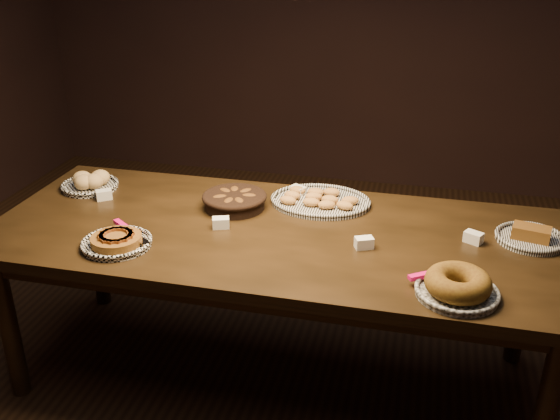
% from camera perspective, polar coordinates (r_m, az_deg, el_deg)
% --- Properties ---
extents(ground, '(5.00, 5.00, 0.00)m').
position_cam_1_polar(ground, '(3.01, -0.38, -14.74)').
color(ground, black).
rests_on(ground, ground).
extents(buffet_table, '(2.40, 1.00, 0.75)m').
position_cam_1_polar(buffet_table, '(2.63, -0.43, -3.27)').
color(buffet_table, black).
rests_on(buffet_table, ground).
extents(apple_tart_plate, '(0.28, 0.30, 0.05)m').
position_cam_1_polar(apple_tart_plate, '(2.54, -14.70, -2.77)').
color(apple_tart_plate, white).
rests_on(apple_tart_plate, buffet_table).
extents(madeleine_platter, '(0.45, 0.37, 0.05)m').
position_cam_1_polar(madeleine_platter, '(2.84, 3.65, 0.90)').
color(madeleine_platter, black).
rests_on(madeleine_platter, buffet_table).
extents(bundt_cake_plate, '(0.31, 0.34, 0.09)m').
position_cam_1_polar(bundt_cake_plate, '(2.22, 15.91, -6.69)').
color(bundt_cake_plate, black).
rests_on(bundt_cake_plate, buffet_table).
extents(croissant_basket, '(0.30, 0.30, 0.07)m').
position_cam_1_polar(croissant_basket, '(2.79, -4.18, 0.97)').
color(croissant_basket, black).
rests_on(croissant_basket, buffet_table).
extents(bread_roll_plate, '(0.27, 0.27, 0.08)m').
position_cam_1_polar(bread_roll_plate, '(3.13, -16.98, 2.43)').
color(bread_roll_plate, white).
rests_on(bread_roll_plate, buffet_table).
extents(loaf_plate, '(0.28, 0.28, 0.06)m').
position_cam_1_polar(loaf_plate, '(2.69, 21.94, -2.28)').
color(loaf_plate, black).
rests_on(loaf_plate, buffet_table).
extents(tent_cards, '(1.73, 0.52, 0.04)m').
position_cam_1_polar(tent_cards, '(2.67, 0.54, -0.57)').
color(tent_cards, white).
rests_on(tent_cards, buffet_table).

